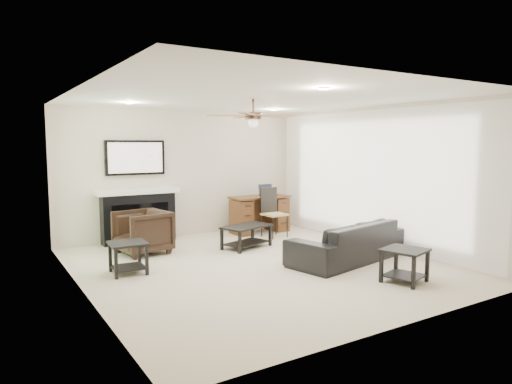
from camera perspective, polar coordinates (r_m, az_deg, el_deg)
room_shell at (r=6.93m, az=1.07°, el=4.79°), size 5.50×5.54×2.52m
sofa at (r=7.37m, az=11.35°, el=-6.04°), size 2.24×1.23×0.62m
armchair at (r=7.89m, az=-14.01°, el=-4.88°), size 0.91×0.89×0.73m
coffee_table at (r=8.11m, az=-1.20°, el=-5.60°), size 1.01×0.75×0.40m
end_table_near at (r=6.44m, az=18.05°, el=-8.73°), size 0.64×0.64×0.45m
end_table_left at (r=6.78m, az=-15.68°, el=-7.93°), size 0.53×0.53×0.45m
fireplace_unit at (r=8.76m, az=-14.51°, el=0.07°), size 1.52×0.34×1.91m
desk at (r=9.48m, az=0.45°, el=-2.80°), size 1.22×0.56×0.76m
desk_chair at (r=9.01m, az=2.33°, el=-2.59°), size 0.45×0.47×0.97m
laptop at (r=9.51m, az=1.54°, el=0.23°), size 0.33×0.24×0.23m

